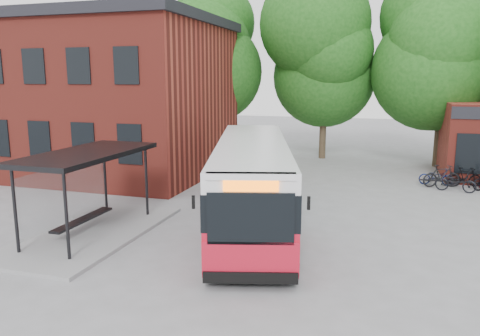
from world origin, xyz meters
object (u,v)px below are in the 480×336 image
(bicycle_0, at_px, (436,177))
(bicycle_2, at_px, (456,182))
(city_bus, at_px, (252,182))
(bicycle_1, at_px, (442,176))
(bus_shelter, at_px, (89,193))
(bicycle_3, at_px, (465,177))

(bicycle_0, height_order, bicycle_2, bicycle_2)
(bicycle_0, xyz_separation_m, bicycle_2, (0.74, -1.25, 0.05))
(city_bus, relative_size, bicycle_1, 6.39)
(bicycle_0, xyz_separation_m, bicycle_1, (0.20, -0.43, 0.13))
(city_bus, distance_m, bicycle_0, 11.19)
(bicycle_1, height_order, bicycle_2, bicycle_1)
(bus_shelter, height_order, bicycle_2, bus_shelter)
(bicycle_0, distance_m, bicycle_2, 1.46)
(bicycle_3, bearing_deg, city_bus, 119.86)
(bus_shelter, height_order, bicycle_0, bus_shelter)
(bus_shelter, relative_size, bicycle_1, 3.76)
(city_bus, bearing_deg, bicycle_3, 29.85)
(bicycle_2, xyz_separation_m, bicycle_3, (0.58, 1.29, 0.01))
(bus_shelter, height_order, bicycle_3, bus_shelter)
(bus_shelter, bearing_deg, bicycle_3, 41.15)
(city_bus, relative_size, bicycle_3, 7.40)
(bicycle_0, distance_m, bicycle_1, 0.49)
(bicycle_0, distance_m, bicycle_3, 1.33)
(bicycle_0, bearing_deg, city_bus, 140.97)
(bus_shelter, distance_m, city_bus, 5.75)
(bicycle_0, height_order, bicycle_3, bicycle_3)
(bicycle_1, bearing_deg, bus_shelter, 111.84)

